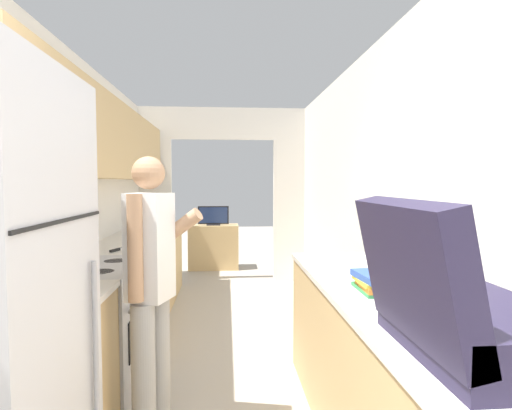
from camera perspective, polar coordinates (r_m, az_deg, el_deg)
The scene contains 12 objects.
wall_left at distance 3.32m, azimuth -25.11°, elevation 3.83°, with size 0.38×7.31×2.50m.
wall_right at distance 2.90m, azimuth 19.25°, elevation -0.78°, with size 0.06×7.31×2.50m.
wall_far_with_doorway at distance 5.74m, azimuth -4.74°, elevation 3.06°, with size 2.76×0.06×2.50m.
counter_left at distance 4.15m, azimuth -17.37°, elevation -10.86°, with size 0.62×3.89×0.88m.
counter_right at distance 2.37m, azimuth 18.00°, elevation -22.00°, with size 0.62×2.25×0.88m.
range_oven at distance 3.05m, azimuth -22.49°, elevation -16.08°, with size 0.66×0.79×1.02m.
person at distance 2.36m, azimuth -14.86°, elevation -11.56°, with size 0.51×0.45×1.59m.
suitcase at distance 1.49m, azimuth 26.65°, elevation -13.11°, with size 0.55×0.64×0.51m.
book_stack at distance 2.18m, azimuth 17.29°, elevation -10.52°, with size 0.24×0.31×0.10m.
tv_cabinet at distance 6.74m, azimuth -6.07°, elevation -5.94°, with size 0.82×0.42×0.73m.
television at distance 6.63m, azimuth -6.11°, elevation -1.56°, with size 0.50×0.16×0.32m.
knife at distance 3.51m, azimuth -19.28°, elevation -6.01°, with size 0.11×0.31×0.02m.
Camera 1 is at (0.05, -0.80, 1.45)m, focal length 28.00 mm.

